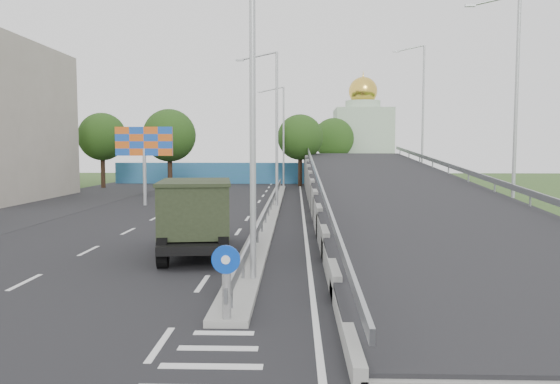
{
  "coord_description": "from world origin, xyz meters",
  "views": [
    {
      "loc": [
        1.53,
        -9.69,
        3.99
      ],
      "look_at": [
        0.89,
        12.76,
        2.2
      ],
      "focal_mm": 35.0,
      "sensor_mm": 36.0,
      "label": 1
    }
  ],
  "objects_px": {
    "lamp_post_near": "(246,85)",
    "sign_bollard": "(226,282)",
    "church": "(362,138)",
    "billboard": "(144,146)",
    "dump_truck": "(196,213)",
    "lamp_post_far": "(282,131)",
    "lamp_post_mid": "(274,121)"
  },
  "relations": [
    {
      "from": "lamp_post_near",
      "to": "sign_bollard",
      "type": "bearing_deg",
      "value": -91.64
    },
    {
      "from": "church",
      "to": "billboard",
      "type": "relative_size",
      "value": 2.51
    },
    {
      "from": "lamp_post_near",
      "to": "dump_truck",
      "type": "distance_m",
      "value": 6.78
    },
    {
      "from": "billboard",
      "to": "church",
      "type": "bearing_deg",
      "value": 59.3
    },
    {
      "from": "dump_truck",
      "to": "lamp_post_far",
      "type": "bearing_deg",
      "value": 78.45
    },
    {
      "from": "lamp_post_mid",
      "to": "church",
      "type": "xyz_separation_m",
      "value": [
        9.89,
        34.0,
        -0.5
      ]
    },
    {
      "from": "lamp_post_far",
      "to": "billboard",
      "type": "distance_m",
      "value": 20.24
    },
    {
      "from": "sign_bollard",
      "to": "dump_truck",
      "type": "bearing_deg",
      "value": 104.55
    },
    {
      "from": "lamp_post_near",
      "to": "church",
      "type": "xyz_separation_m",
      "value": [
        9.89,
        54.0,
        -0.5
      ]
    },
    {
      "from": "lamp_post_mid",
      "to": "church",
      "type": "height_order",
      "value": "church"
    },
    {
      "from": "billboard",
      "to": "dump_truck",
      "type": "bearing_deg",
      "value": -68.56
    },
    {
      "from": "church",
      "to": "billboard",
      "type": "bearing_deg",
      "value": -120.7
    },
    {
      "from": "sign_bollard",
      "to": "lamp_post_mid",
      "type": "xyz_separation_m",
      "value": [
        0.11,
        23.83,
        4.77
      ]
    },
    {
      "from": "dump_truck",
      "to": "lamp_post_mid",
      "type": "bearing_deg",
      "value": 73.54
    },
    {
      "from": "sign_bollard",
      "to": "church",
      "type": "relative_size",
      "value": 0.12
    },
    {
      "from": "lamp_post_far",
      "to": "church",
      "type": "height_order",
      "value": "church"
    },
    {
      "from": "sign_bollard",
      "to": "lamp_post_far",
      "type": "distance_m",
      "value": 44.08
    },
    {
      "from": "sign_bollard",
      "to": "billboard",
      "type": "height_order",
      "value": "billboard"
    },
    {
      "from": "lamp_post_near",
      "to": "dump_truck",
      "type": "relative_size",
      "value": 1.51
    },
    {
      "from": "lamp_post_mid",
      "to": "church",
      "type": "relative_size",
      "value": 0.73
    },
    {
      "from": "lamp_post_near",
      "to": "church",
      "type": "relative_size",
      "value": 0.73
    },
    {
      "from": "lamp_post_mid",
      "to": "lamp_post_far",
      "type": "xyz_separation_m",
      "value": [
        0.0,
        20.0,
        0.0
      ]
    },
    {
      "from": "lamp_post_mid",
      "to": "billboard",
      "type": "distance_m",
      "value": 9.47
    },
    {
      "from": "lamp_post_near",
      "to": "dump_truck",
      "type": "xyz_separation_m",
      "value": [
        -2.34,
        4.75,
        -4.24
      ]
    },
    {
      "from": "lamp_post_far",
      "to": "lamp_post_mid",
      "type": "bearing_deg",
      "value": -90.0
    },
    {
      "from": "sign_bollard",
      "to": "billboard",
      "type": "distance_m",
      "value": 27.53
    },
    {
      "from": "sign_bollard",
      "to": "lamp_post_near",
      "type": "bearing_deg",
      "value": 88.36
    },
    {
      "from": "sign_bollard",
      "to": "lamp_post_near",
      "type": "xyz_separation_m",
      "value": [
        0.11,
        3.83,
        4.77
      ]
    },
    {
      "from": "sign_bollard",
      "to": "lamp_post_far",
      "type": "xyz_separation_m",
      "value": [
        0.11,
        43.83,
        4.77
      ]
    },
    {
      "from": "sign_bollard",
      "to": "lamp_post_far",
      "type": "height_order",
      "value": "lamp_post_far"
    },
    {
      "from": "church",
      "to": "billboard",
      "type": "distance_m",
      "value": 37.23
    },
    {
      "from": "dump_truck",
      "to": "church",
      "type": "bearing_deg",
      "value": 68.3
    }
  ]
}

